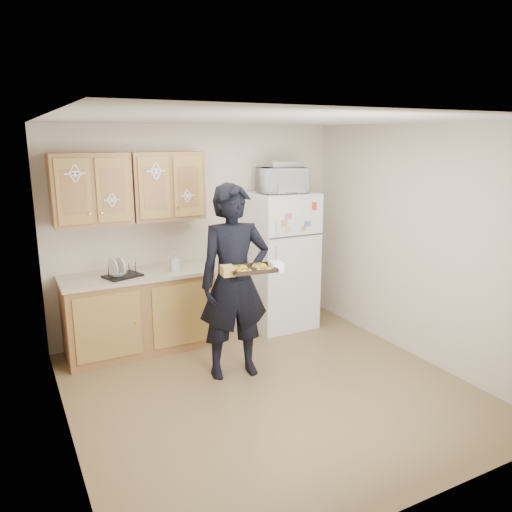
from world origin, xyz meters
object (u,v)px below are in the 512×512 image
object	(u,v)px
person	(234,282)
refrigerator	(281,260)
microwave	(282,180)
baking_tray	(252,270)
dish_rack	(122,270)

from	to	relation	value
person	refrigerator	bearing A→B (deg)	49.97
microwave	refrigerator	bearing A→B (deg)	70.21
baking_tray	dish_rack	bearing A→B (deg)	134.77
refrigerator	person	distance (m)	1.47
refrigerator	baking_tray	world-z (taller)	refrigerator
refrigerator	microwave	distance (m)	1.00
refrigerator	microwave	world-z (taller)	microwave
refrigerator	dish_rack	distance (m)	1.98
person	baking_tray	bearing A→B (deg)	-73.13
refrigerator	baking_tray	xyz separation A→B (m)	(-1.05, -1.27, 0.31)
refrigerator	baking_tray	size ratio (longest dim) A/B	4.11
person	microwave	bearing A→B (deg)	49.15
person	dish_rack	size ratio (longest dim) A/B	5.33
baking_tray	dish_rack	xyz separation A→B (m)	(-0.92, 1.25, -0.19)
person	microwave	xyz separation A→B (m)	(1.07, 0.92, 0.88)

